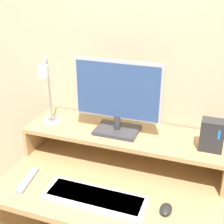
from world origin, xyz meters
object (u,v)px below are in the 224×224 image
object	(u,v)px
monitor	(118,97)
keyboard	(95,197)
remote_control	(28,180)
mouse	(166,209)
desk_lamp	(47,92)
router_dock	(212,135)

from	to	relation	value
monitor	keyboard	size ratio (longest dim) A/B	0.97
monitor	remote_control	distance (m)	0.59
mouse	remote_control	distance (m)	0.66
desk_lamp	mouse	size ratio (longest dim) A/B	4.78
router_dock	remote_control	world-z (taller)	router_dock
monitor	router_dock	xyz separation A→B (m)	(0.46, -0.02, -0.12)
desk_lamp	router_dock	xyz separation A→B (m)	(0.81, 0.05, -0.12)
keyboard	desk_lamp	bearing A→B (deg)	143.18
keyboard	router_dock	bearing A→B (deg)	35.88
monitor	mouse	xyz separation A→B (m)	(0.32, -0.32, -0.34)
desk_lamp	monitor	bearing A→B (deg)	11.86
router_dock	remote_control	bearing A→B (deg)	-158.59
keyboard	mouse	bearing A→B (deg)	4.70
monitor	desk_lamp	size ratio (longest dim) A/B	1.22
router_dock	mouse	distance (m)	0.39
mouse	remote_control	bearing A→B (deg)	-178.70
desk_lamp	remote_control	xyz separation A→B (m)	(0.01, -0.26, -0.35)
monitor	mouse	distance (m)	0.57
mouse	router_dock	bearing A→B (deg)	65.17
mouse	remote_control	size ratio (longest dim) A/B	0.39
monitor	router_dock	world-z (taller)	monitor
remote_control	desk_lamp	bearing A→B (deg)	92.39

